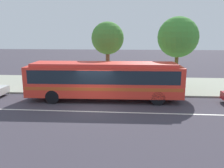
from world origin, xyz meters
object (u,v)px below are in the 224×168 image
at_px(pedestrian_waiting_near_sign, 139,79).
at_px(bus_stop_sign, 150,74).
at_px(street_tree_near_stop, 108,39).
at_px(street_tree_mid_block, 178,37).
at_px(transit_bus, 104,79).
at_px(pedestrian_standing_by_tree, 82,79).
at_px(pedestrian_walking_along_curb, 142,80).

height_order(pedestrian_waiting_near_sign, bus_stop_sign, bus_stop_sign).
bearing_deg(street_tree_near_stop, bus_stop_sign, -33.81).
bearing_deg(street_tree_near_stop, street_tree_mid_block, 3.14).
relative_size(transit_bus, street_tree_mid_block, 1.81).
bearing_deg(pedestrian_waiting_near_sign, pedestrian_standing_by_tree, -172.77).
relative_size(transit_bus, street_tree_near_stop, 1.95).
bearing_deg(street_tree_mid_block, street_tree_near_stop, -176.86).
xyz_separation_m(pedestrian_walking_along_curb, bus_stop_sign, (0.64, -0.66, 0.66)).
bearing_deg(pedestrian_walking_along_curb, transit_bus, -141.38).
bearing_deg(bus_stop_sign, pedestrian_waiting_near_sign, 115.74).
height_order(bus_stop_sign, street_tree_mid_block, street_tree_mid_block).
xyz_separation_m(transit_bus, pedestrian_waiting_near_sign, (2.72, 3.34, -0.62)).
distance_m(transit_bus, pedestrian_waiting_near_sign, 4.35).
height_order(transit_bus, bus_stop_sign, transit_bus).
distance_m(bus_stop_sign, street_tree_near_stop, 5.23).
bearing_deg(transit_bus, pedestrian_standing_by_tree, 130.71).
xyz_separation_m(pedestrian_walking_along_curb, pedestrian_standing_by_tree, (-5.22, 0.39, -0.01)).
relative_size(pedestrian_waiting_near_sign, pedestrian_standing_by_tree, 0.95).
bearing_deg(street_tree_mid_block, pedestrian_waiting_near_sign, -161.61).
bearing_deg(pedestrian_walking_along_curb, street_tree_mid_block, 33.80).
xyz_separation_m(pedestrian_standing_by_tree, bus_stop_sign, (5.86, -1.05, 0.67)).
bearing_deg(pedestrian_waiting_near_sign, pedestrian_walking_along_curb, -80.53).
height_order(transit_bus, street_tree_near_stop, street_tree_near_stop).
xyz_separation_m(street_tree_near_stop, street_tree_mid_block, (6.26, 0.34, 0.12)).
bearing_deg(street_tree_near_stop, transit_bus, -87.89).
distance_m(pedestrian_walking_along_curb, bus_stop_sign, 1.13).
bearing_deg(transit_bus, pedestrian_walking_along_curb, 38.62).
relative_size(pedestrian_standing_by_tree, bus_stop_sign, 0.65).
distance_m(pedestrian_waiting_near_sign, bus_stop_sign, 2.01).
relative_size(bus_stop_sign, street_tree_mid_block, 0.41).
bearing_deg(pedestrian_standing_by_tree, bus_stop_sign, -10.14).
relative_size(pedestrian_walking_along_curb, street_tree_near_stop, 0.29).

